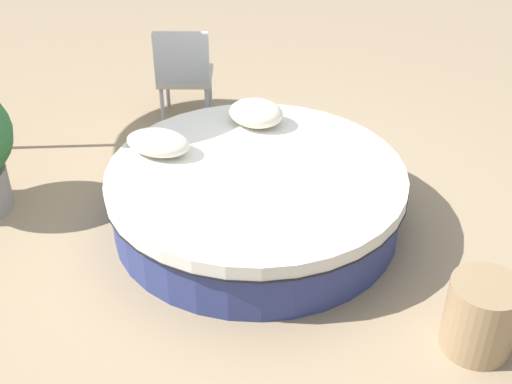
{
  "coord_description": "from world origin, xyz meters",
  "views": [
    {
      "loc": [
        1.52,
        -4.01,
        3.16
      ],
      "look_at": [
        0.0,
        0.0,
        0.3
      ],
      "focal_mm": 46.83,
      "sensor_mm": 36.0,
      "label": 1
    }
  ],
  "objects": [
    {
      "name": "throw_pillow_1",
      "position": [
        -0.81,
        -0.03,
        0.59
      ],
      "size": [
        0.52,
        0.33,
        0.19
      ],
      "primitive_type": "ellipsoid",
      "color": "beige",
      "rests_on": "round_bed"
    },
    {
      "name": "side_table",
      "position": [
        1.76,
        -0.73,
        0.25
      ],
      "size": [
        0.44,
        0.44,
        0.5
      ],
      "primitive_type": "cylinder",
      "color": "#997A56",
      "rests_on": "ground_plane"
    },
    {
      "name": "round_bed",
      "position": [
        0.0,
        0.0,
        0.25
      ],
      "size": [
        2.3,
        2.3,
        0.49
      ],
      "color": "navy",
      "rests_on": "ground_plane"
    },
    {
      "name": "patio_chair",
      "position": [
        -1.27,
        1.38,
        0.56
      ],
      "size": [
        0.66,
        0.65,
        0.98
      ],
      "rotation": [
        0.0,
        0.0,
        0.35
      ],
      "color": "#B7B7BC",
      "rests_on": "ground_plane"
    },
    {
      "name": "throw_pillow_0",
      "position": [
        -0.26,
        0.69,
        0.6
      ],
      "size": [
        0.47,
        0.37,
        0.22
      ],
      "primitive_type": "ellipsoid",
      "color": "beige",
      "rests_on": "round_bed"
    },
    {
      "name": "ground_plane",
      "position": [
        0.0,
        0.0,
        0.0
      ],
      "size": [
        16.0,
        16.0,
        0.0
      ],
      "primitive_type": "plane",
      "color": "#9E8466"
    }
  ]
}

